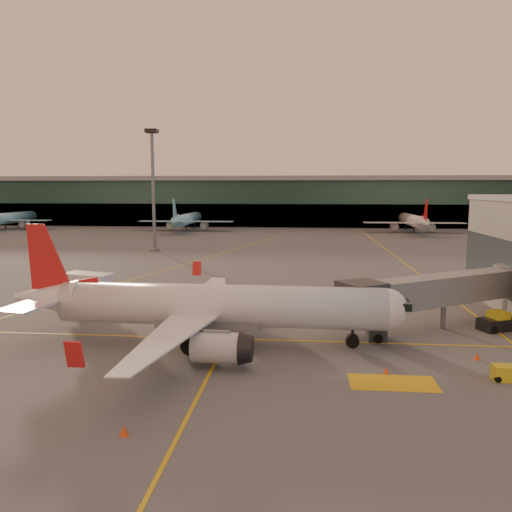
# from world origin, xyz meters

# --- Properties ---
(ground) EXTENTS (600.00, 600.00, 0.00)m
(ground) POSITION_xyz_m (0.00, 0.00, 0.00)
(ground) COLOR #4C4F54
(ground) RESTS_ON ground
(taxi_markings) EXTENTS (100.12, 173.00, 0.01)m
(taxi_markings) POSITION_xyz_m (-7.32, 44.49, 0.01)
(taxi_markings) COLOR gold
(taxi_markings) RESTS_ON ground
(terminal) EXTENTS (400.00, 20.00, 17.60)m
(terminal) POSITION_xyz_m (0.00, 141.79, 8.76)
(terminal) COLOR #19382D
(terminal) RESTS_ON ground
(mast_west_near) EXTENTS (2.40, 2.40, 25.60)m
(mast_west_near) POSITION_xyz_m (-20.00, 66.00, 14.86)
(mast_west_near) COLOR slate
(mast_west_near) RESTS_ON ground
(distant_aircraft_row) EXTENTS (290.00, 34.00, 13.00)m
(distant_aircraft_row) POSITION_xyz_m (-21.00, 118.00, 0.00)
(distant_aircraft_row) COLOR #81C6D8
(distant_aircraft_row) RESTS_ON ground
(main_airplane) EXTENTS (34.16, 30.69, 10.33)m
(main_airplane) POSITION_xyz_m (3.59, 3.11, 3.36)
(main_airplane) COLOR silver
(main_airplane) RESTS_ON ground
(jet_bridge) EXTENTS (21.75, 15.27, 5.34)m
(jet_bridge) POSITION_xyz_m (26.23, 11.08, 3.60)
(jet_bridge) COLOR slate
(jet_bridge) RESTS_ON ground
(catering_truck) EXTENTS (5.92, 3.83, 4.25)m
(catering_truck) POSITION_xyz_m (-11.46, 13.42, 2.42)
(catering_truck) COLOR #C54D1C
(catering_truck) RESTS_ON ground
(gpu_cart) EXTENTS (1.88, 1.13, 1.07)m
(gpu_cart) POSITION_xyz_m (25.99, -2.80, 0.52)
(gpu_cart) COLOR gold
(gpu_cart) RESTS_ON ground
(pushback_tug) EXTENTS (4.02, 3.17, 1.83)m
(pushback_tug) POSITION_xyz_m (30.25, 10.22, 0.74)
(pushback_tug) COLOR black
(pushback_tug) RESTS_ON ground
(cone_nose) EXTENTS (0.46, 0.46, 0.58)m
(cone_nose) POSITION_xyz_m (25.44, 1.48, 0.28)
(cone_nose) COLOR #F4440C
(cone_nose) RESTS_ON ground
(cone_wing_right) EXTENTS (0.48, 0.48, 0.60)m
(cone_wing_right) POSITION_xyz_m (2.08, -12.97, 0.29)
(cone_wing_right) COLOR #F4440C
(cone_wing_right) RESTS_ON ground
(cone_fwd) EXTENTS (0.38, 0.38, 0.48)m
(cone_fwd) POSITION_xyz_m (17.83, -2.22, 0.23)
(cone_fwd) COLOR #F4440C
(cone_fwd) RESTS_ON ground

